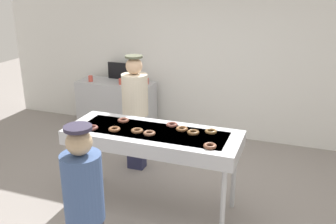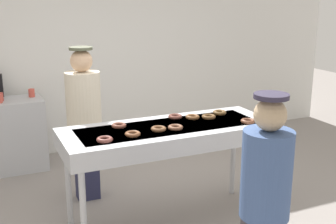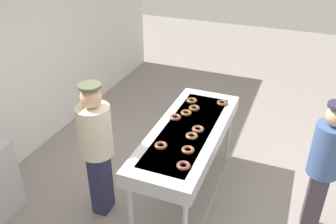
{
  "view_description": "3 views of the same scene",
  "coord_description": "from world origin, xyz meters",
  "px_view_note": "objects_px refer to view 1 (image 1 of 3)",
  "views": [
    {
      "loc": [
        1.56,
        -3.75,
        2.68
      ],
      "look_at": [
        0.12,
        0.2,
        1.19
      ],
      "focal_mm": 40.32,
      "sensor_mm": 36.0,
      "label": 1
    },
    {
      "loc": [
        -1.63,
        -3.61,
        2.21
      ],
      "look_at": [
        0.09,
        0.23,
        1.07
      ],
      "focal_mm": 46.6,
      "sensor_mm": 36.0,
      "label": 2
    },
    {
      "loc": [
        -3.36,
        -1.09,
        3.23
      ],
      "look_at": [
        0.06,
        0.27,
        1.14
      ],
      "focal_mm": 38.34,
      "sensor_mm": 36.0,
      "label": 3
    }
  ],
  "objects_px": {
    "paper_cup_1": "(121,81)",
    "paper_cup_3": "(124,80)",
    "chocolate_donut_8": "(123,120)",
    "chocolate_donut_6": "(114,129)",
    "paper_cup_0": "(91,79)",
    "chocolate_donut_0": "(211,131)",
    "chocolate_donut_5": "(172,125)",
    "paper_cup_2": "(146,81)",
    "fryer_conveyor": "(153,138)",
    "prep_counter": "(117,106)",
    "chocolate_donut_4": "(193,132)",
    "chocolate_donut_7": "(149,133)",
    "chocolate_donut_2": "(182,129)",
    "chocolate_donut_9": "(137,131)",
    "menu_display": "(121,71)",
    "chocolate_donut_3": "(92,128)",
    "chocolate_donut_1": "(210,146)",
    "customer_waiting": "(85,207)",
    "worker_baker": "(135,105)"
  },
  "relations": [
    {
      "from": "paper_cup_1",
      "to": "chocolate_donut_3",
      "type": "bearing_deg",
      "value": -71.75
    },
    {
      "from": "chocolate_donut_4",
      "to": "chocolate_donut_7",
      "type": "bearing_deg",
      "value": -156.93
    },
    {
      "from": "chocolate_donut_4",
      "to": "chocolate_donut_7",
      "type": "relative_size",
      "value": 1.0
    },
    {
      "from": "chocolate_donut_0",
      "to": "chocolate_donut_1",
      "type": "distance_m",
      "value": 0.4
    },
    {
      "from": "prep_counter",
      "to": "chocolate_donut_9",
      "type": "bearing_deg",
      "value": -56.98
    },
    {
      "from": "paper_cup_1",
      "to": "chocolate_donut_7",
      "type": "bearing_deg",
      "value": -56.03
    },
    {
      "from": "chocolate_donut_3",
      "to": "menu_display",
      "type": "height_order",
      "value": "menu_display"
    },
    {
      "from": "chocolate_donut_8",
      "to": "paper_cup_3",
      "type": "distance_m",
      "value": 2.13
    },
    {
      "from": "fryer_conveyor",
      "to": "chocolate_donut_2",
      "type": "xyz_separation_m",
      "value": [
        0.32,
        0.13,
        0.11
      ]
    },
    {
      "from": "chocolate_donut_8",
      "to": "chocolate_donut_6",
      "type": "bearing_deg",
      "value": -83.89
    },
    {
      "from": "prep_counter",
      "to": "paper_cup_2",
      "type": "relative_size",
      "value": 13.27
    },
    {
      "from": "chocolate_donut_8",
      "to": "paper_cup_0",
      "type": "relative_size",
      "value": 1.34
    },
    {
      "from": "chocolate_donut_2",
      "to": "paper_cup_1",
      "type": "height_order",
      "value": "chocolate_donut_2"
    },
    {
      "from": "chocolate_donut_7",
      "to": "customer_waiting",
      "type": "bearing_deg",
      "value": -89.98
    },
    {
      "from": "paper_cup_1",
      "to": "paper_cup_3",
      "type": "bearing_deg",
      "value": 79.26
    },
    {
      "from": "paper_cup_3",
      "to": "prep_counter",
      "type": "bearing_deg",
      "value": 175.58
    },
    {
      "from": "chocolate_donut_2",
      "to": "paper_cup_3",
      "type": "distance_m",
      "value": 2.58
    },
    {
      "from": "paper_cup_0",
      "to": "chocolate_donut_9",
      "type": "bearing_deg",
      "value": -48.05
    },
    {
      "from": "chocolate_donut_1",
      "to": "chocolate_donut_5",
      "type": "bearing_deg",
      "value": 142.89
    },
    {
      "from": "chocolate_donut_2",
      "to": "customer_waiting",
      "type": "bearing_deg",
      "value": -100.64
    },
    {
      "from": "chocolate_donut_8",
      "to": "paper_cup_1",
      "type": "distance_m",
      "value": 2.05
    },
    {
      "from": "prep_counter",
      "to": "chocolate_donut_4",
      "type": "bearing_deg",
      "value": -44.54
    },
    {
      "from": "chocolate_donut_3",
      "to": "chocolate_donut_4",
      "type": "height_order",
      "value": "same"
    },
    {
      "from": "prep_counter",
      "to": "customer_waiting",
      "type": "bearing_deg",
      "value": -66.2
    },
    {
      "from": "chocolate_donut_3",
      "to": "worker_baker",
      "type": "height_order",
      "value": "worker_baker"
    },
    {
      "from": "chocolate_donut_1",
      "to": "paper_cup_3",
      "type": "height_order",
      "value": "chocolate_donut_1"
    },
    {
      "from": "customer_waiting",
      "to": "paper_cup_2",
      "type": "xyz_separation_m",
      "value": [
        -1.0,
        3.65,
        0.07
      ]
    },
    {
      "from": "paper_cup_0",
      "to": "customer_waiting",
      "type": "bearing_deg",
      "value": -59.81
    },
    {
      "from": "chocolate_donut_2",
      "to": "chocolate_donut_8",
      "type": "xyz_separation_m",
      "value": [
        -0.77,
        0.02,
        0.0
      ]
    },
    {
      "from": "chocolate_donut_9",
      "to": "menu_display",
      "type": "distance_m",
      "value": 2.79
    },
    {
      "from": "fryer_conveyor",
      "to": "chocolate_donut_6",
      "type": "xyz_separation_m",
      "value": [
        -0.42,
        -0.14,
        0.11
      ]
    },
    {
      "from": "chocolate_donut_7",
      "to": "paper_cup_1",
      "type": "relative_size",
      "value": 1.34
    },
    {
      "from": "chocolate_donut_3",
      "to": "customer_waiting",
      "type": "relative_size",
      "value": 0.09
    },
    {
      "from": "chocolate_donut_8",
      "to": "paper_cup_2",
      "type": "distance_m",
      "value": 2.07
    },
    {
      "from": "paper_cup_2",
      "to": "fryer_conveyor",
      "type": "bearing_deg",
      "value": -65.22
    },
    {
      "from": "paper_cup_1",
      "to": "paper_cup_2",
      "type": "bearing_deg",
      "value": 23.4
    },
    {
      "from": "chocolate_donut_8",
      "to": "paper_cup_0",
      "type": "bearing_deg",
      "value": 130.59
    },
    {
      "from": "chocolate_donut_0",
      "to": "chocolate_donut_5",
      "type": "xyz_separation_m",
      "value": [
        -0.49,
        0.05,
        0.0
      ]
    },
    {
      "from": "chocolate_donut_6",
      "to": "chocolate_donut_9",
      "type": "xyz_separation_m",
      "value": [
        0.27,
        0.05,
        0.0
      ]
    },
    {
      "from": "chocolate_donut_7",
      "to": "paper_cup_3",
      "type": "height_order",
      "value": "chocolate_donut_7"
    },
    {
      "from": "fryer_conveyor",
      "to": "chocolate_donut_4",
      "type": "distance_m",
      "value": 0.49
    },
    {
      "from": "chocolate_donut_7",
      "to": "chocolate_donut_2",
      "type": "bearing_deg",
      "value": 39.36
    },
    {
      "from": "chocolate_donut_2",
      "to": "chocolate_donut_9",
      "type": "bearing_deg",
      "value": -153.85
    },
    {
      "from": "fryer_conveyor",
      "to": "chocolate_donut_4",
      "type": "relative_size",
      "value": 14.69
    },
    {
      "from": "chocolate_donut_6",
      "to": "paper_cup_3",
      "type": "distance_m",
      "value": 2.42
    },
    {
      "from": "chocolate_donut_0",
      "to": "chocolate_donut_7",
      "type": "relative_size",
      "value": 1.0
    },
    {
      "from": "paper_cup_0",
      "to": "paper_cup_1",
      "type": "xyz_separation_m",
      "value": [
        0.6,
        0.01,
        0.0
      ]
    },
    {
      "from": "chocolate_donut_6",
      "to": "fryer_conveyor",
      "type": "bearing_deg",
      "value": 19.05
    },
    {
      "from": "chocolate_donut_5",
      "to": "prep_counter",
      "type": "relative_size",
      "value": 0.1
    },
    {
      "from": "worker_baker",
      "to": "paper_cup_3",
      "type": "relative_size",
      "value": 16.18
    }
  ]
}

